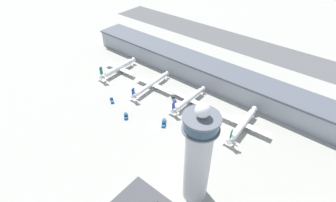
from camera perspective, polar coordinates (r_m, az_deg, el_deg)
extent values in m
plane|color=#9E9B93|center=(181.75, -2.89, -5.36)|extent=(1000.00, 1000.00, 0.00)
cube|color=#9399A3|center=(222.79, 9.18, 5.69)|extent=(251.90, 22.00, 15.53)
cube|color=#4C515B|center=(218.46, 9.40, 7.60)|extent=(251.90, 25.00, 1.60)
cube|color=#515154|center=(296.50, 18.11, 11.02)|extent=(377.84, 44.00, 0.01)
cylinder|color=#BCBCC1|center=(129.28, 6.33, -13.61)|extent=(12.46, 12.46, 46.72)
cylinder|color=#565B66|center=(111.88, 7.15, -5.95)|extent=(16.54, 16.54, 0.80)
cylinder|color=#334C60|center=(109.84, 7.27, -4.81)|extent=(15.22, 15.22, 5.22)
cylinder|color=#565B66|center=(107.79, 7.40, -3.58)|extent=(16.54, 16.54, 1.00)
sphere|color=white|center=(105.40, 7.56, -2.06)|extent=(6.45, 6.45, 6.45)
cylinder|color=white|center=(240.37, -10.68, 7.14)|extent=(5.45, 31.09, 4.52)
cone|color=white|center=(250.58, -7.77, 8.79)|extent=(4.64, 4.20, 4.52)
cone|color=white|center=(230.69, -13.93, 5.25)|extent=(4.23, 5.54, 4.07)
cube|color=white|center=(241.11, -10.55, 7.04)|extent=(34.42, 5.44, 0.44)
cylinder|color=#A8A8B2|center=(247.16, -11.50, 7.35)|extent=(2.63, 5.04, 2.49)
cylinder|color=#A8A8B2|center=(237.66, -9.13, 6.34)|extent=(2.63, 5.04, 2.49)
cube|color=#14704C|center=(227.16, -14.36, 6.38)|extent=(0.38, 2.81, 7.23)
cube|color=white|center=(229.71, -14.23, 5.18)|extent=(12.71, 2.38, 0.24)
cylinder|color=black|center=(250.26, -8.22, 7.83)|extent=(0.28, 0.28, 2.22)
cylinder|color=black|center=(239.88, -10.09, 6.21)|extent=(0.28, 0.28, 2.22)
cylinder|color=black|center=(244.05, -11.13, 6.66)|extent=(0.28, 0.28, 2.22)
cylinder|color=white|center=(214.98, -3.63, 3.75)|extent=(5.02, 36.90, 3.47)
cone|color=white|center=(227.96, -0.39, 5.98)|extent=(3.60, 3.27, 3.47)
cone|color=white|center=(202.83, -7.34, 1.16)|extent=(3.30, 4.29, 3.12)
cube|color=white|center=(215.77, -3.50, 3.70)|extent=(33.56, 5.80, 0.44)
cylinder|color=#A8A8B2|center=(220.89, -4.72, 4.19)|extent=(2.07, 3.90, 1.91)
cylinder|color=#A8A8B2|center=(213.24, -1.86, 2.96)|extent=(2.07, 3.90, 1.91)
cube|color=navy|center=(199.74, -7.60, 2.09)|extent=(0.42, 2.81, 5.55)
cube|color=white|center=(201.94, -7.59, 1.07)|extent=(9.80, 2.41, 0.24)
cylinder|color=black|center=(227.71, -0.81, 5.04)|extent=(0.28, 0.28, 2.56)
cylinder|color=black|center=(215.31, -3.11, 2.86)|extent=(0.28, 0.28, 2.56)
cylinder|color=black|center=(217.96, -4.10, 3.29)|extent=(0.28, 0.28, 2.56)
cylinder|color=silver|center=(199.00, 4.64, 0.45)|extent=(4.47, 31.24, 3.67)
cone|color=silver|center=(210.67, 7.48, 2.59)|extent=(3.76, 3.40, 3.67)
cone|color=silver|center=(187.86, 1.36, -2.02)|extent=(3.42, 4.49, 3.30)
cube|color=silver|center=(199.79, 4.74, 0.39)|extent=(34.40, 5.28, 0.44)
cylinder|color=#A8A8B2|center=(204.50, 3.29, 1.07)|extent=(2.12, 4.09, 2.02)
cylinder|color=#A8A8B2|center=(197.94, 6.56, -0.56)|extent=(2.12, 4.09, 2.02)
cube|color=navy|center=(184.32, 1.21, -1.00)|extent=(0.37, 2.81, 5.87)
cube|color=silver|center=(186.86, 1.11, -2.12)|extent=(10.33, 2.26, 0.24)
cylinder|color=black|center=(210.36, 6.97, 1.60)|extent=(0.28, 0.28, 2.15)
cylinder|color=black|center=(199.49, 5.16, -0.53)|extent=(0.28, 0.28, 2.15)
cylinder|color=black|center=(201.83, 3.99, 0.06)|extent=(0.28, 0.28, 2.15)
cylinder|color=white|center=(183.39, 16.03, -4.76)|extent=(5.77, 32.04, 4.34)
cone|color=white|center=(196.87, 18.13, -1.89)|extent=(4.51, 4.09, 4.34)
cone|color=white|center=(170.29, 13.50, -8.19)|extent=(4.13, 5.37, 3.90)
cube|color=white|center=(184.35, 16.07, -4.83)|extent=(36.89, 6.05, 0.44)
cylinder|color=#A8A8B2|center=(187.65, 14.00, -4.05)|extent=(2.60, 4.87, 2.38)
cylinder|color=#A8A8B2|center=(184.53, 18.30, -5.88)|extent=(2.60, 4.87, 2.38)
cube|color=#14704C|center=(165.67, 13.62, -7.04)|extent=(0.43, 2.81, 6.94)
cube|color=white|center=(169.01, 13.31, -8.38)|extent=(12.22, 2.55, 0.24)
cylinder|color=black|center=(196.50, 17.60, -3.12)|extent=(0.28, 0.28, 2.32)
cylinder|color=black|center=(184.86, 16.69, -5.92)|extent=(0.28, 0.28, 2.32)
cylinder|color=black|center=(186.10, 15.00, -5.19)|extent=(0.28, 0.28, 2.32)
cube|color=black|center=(190.71, -9.15, -3.42)|extent=(5.63, 5.43, 0.12)
cube|color=#195699|center=(190.22, -9.17, -3.24)|extent=(6.48, 6.22, 1.63)
cube|color=#232D38|center=(188.76, -9.21, -3.03)|extent=(2.86, 2.87, 1.34)
cube|color=black|center=(204.74, 1.17, 0.42)|extent=(7.15, 5.94, 0.12)
cube|color=#2D333D|center=(204.37, 1.18, 0.56)|extent=(8.31, 6.79, 1.37)
cube|color=#232D38|center=(204.26, 1.11, 0.98)|extent=(3.30, 3.20, 1.12)
cube|color=black|center=(206.91, -12.11, -0.09)|extent=(5.27, 4.39, 0.12)
cube|color=#195699|center=(206.47, -12.13, 0.07)|extent=(6.10, 4.93, 1.61)
cube|color=#232D38|center=(206.06, -12.21, 0.49)|extent=(2.53, 2.66, 1.32)
cube|color=black|center=(182.89, -0.94, -4.96)|extent=(5.82, 7.03, 0.12)
cube|color=#195699|center=(182.44, -0.94, -4.80)|extent=(6.64, 8.17, 1.46)
cube|color=#232D38|center=(180.94, -0.97, -4.67)|extent=(3.14, 3.24, 1.19)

